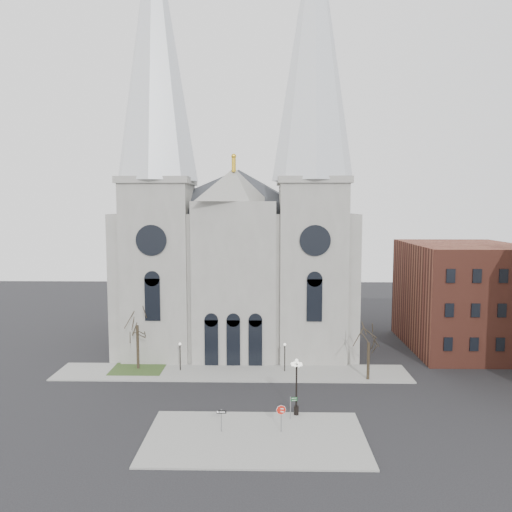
{
  "coord_description": "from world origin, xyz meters",
  "views": [
    {
      "loc": [
        3.85,
        -44.05,
        18.94
      ],
      "look_at": [
        2.78,
        8.0,
        13.73
      ],
      "focal_mm": 35.0,
      "sensor_mm": 36.0,
      "label": 1
    }
  ],
  "objects_px": {
    "stop_sign": "(281,413)",
    "globe_lamp": "(296,380)",
    "street_name_sign": "(291,406)",
    "one_way_sign": "(221,416)"
  },
  "relations": [
    {
      "from": "street_name_sign",
      "to": "stop_sign",
      "type": "bearing_deg",
      "value": -122.01
    },
    {
      "from": "stop_sign",
      "to": "globe_lamp",
      "type": "bearing_deg",
      "value": 82.87
    },
    {
      "from": "stop_sign",
      "to": "globe_lamp",
      "type": "height_order",
      "value": "globe_lamp"
    },
    {
      "from": "stop_sign",
      "to": "one_way_sign",
      "type": "height_order",
      "value": "stop_sign"
    },
    {
      "from": "one_way_sign",
      "to": "stop_sign",
      "type": "bearing_deg",
      "value": -0.69
    },
    {
      "from": "globe_lamp",
      "to": "one_way_sign",
      "type": "height_order",
      "value": "globe_lamp"
    },
    {
      "from": "stop_sign",
      "to": "street_name_sign",
      "type": "bearing_deg",
      "value": 84.64
    },
    {
      "from": "stop_sign",
      "to": "street_name_sign",
      "type": "xyz_separation_m",
      "value": [
        0.97,
        2.53,
        -0.45
      ]
    },
    {
      "from": "stop_sign",
      "to": "one_way_sign",
      "type": "bearing_deg",
      "value": -163.84
    },
    {
      "from": "globe_lamp",
      "to": "one_way_sign",
      "type": "bearing_deg",
      "value": -151.45
    }
  ]
}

